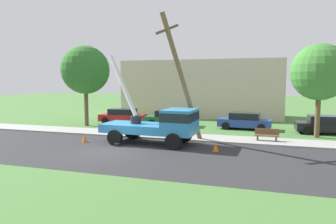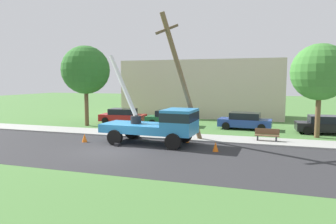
{
  "view_description": "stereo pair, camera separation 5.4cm",
  "coord_description": "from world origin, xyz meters",
  "px_view_note": "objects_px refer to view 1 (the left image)",
  "views": [
    {
      "loc": [
        8.79,
        -16.33,
        4.18
      ],
      "look_at": [
        2.33,
        4.08,
        2.0
      ],
      "focal_mm": 33.45,
      "sensor_mm": 36.0,
      "label": 1
    },
    {
      "loc": [
        8.84,
        -16.31,
        4.18
      ],
      "look_at": [
        2.33,
        4.08,
        2.0
      ],
      "focal_mm": 33.45,
      "sensor_mm": 36.0,
      "label": 2
    }
  ],
  "objects_px": {
    "parked_sedan_red": "(123,116)",
    "roadside_tree_far": "(85,70)",
    "traffic_cone_ahead": "(216,147)",
    "roadside_tree_near": "(320,72)",
    "parked_sedan_black": "(326,125)",
    "leaning_utility_pole": "(182,78)",
    "traffic_cone_behind": "(84,138)",
    "parked_sedan_blue": "(245,121)",
    "park_bench": "(267,135)",
    "traffic_cone_curbside": "(187,138)",
    "utility_truck": "(161,123)",
    "parked_sedan_green": "(170,118)"
  },
  "relations": [
    {
      "from": "parked_sedan_red",
      "to": "traffic_cone_curbside",
      "type": "bearing_deg",
      "value": -41.47
    },
    {
      "from": "leaning_utility_pole",
      "to": "traffic_cone_curbside",
      "type": "relative_size",
      "value": 15.13
    },
    {
      "from": "traffic_cone_behind",
      "to": "parked_sedan_red",
      "type": "height_order",
      "value": "parked_sedan_red"
    },
    {
      "from": "traffic_cone_curbside",
      "to": "parked_sedan_green",
      "type": "xyz_separation_m",
      "value": [
        -3.36,
        7.04,
        0.43
      ]
    },
    {
      "from": "utility_truck",
      "to": "traffic_cone_ahead",
      "type": "bearing_deg",
      "value": -14.2
    },
    {
      "from": "traffic_cone_curbside",
      "to": "park_bench",
      "type": "height_order",
      "value": "park_bench"
    },
    {
      "from": "parked_sedan_blue",
      "to": "parked_sedan_red",
      "type": "bearing_deg",
      "value": 178.83
    },
    {
      "from": "traffic_cone_ahead",
      "to": "parked_sedan_blue",
      "type": "xyz_separation_m",
      "value": [
        1.03,
        9.2,
        0.43
      ]
    },
    {
      "from": "traffic_cone_ahead",
      "to": "leaning_utility_pole",
      "type": "bearing_deg",
      "value": 143.7
    },
    {
      "from": "utility_truck",
      "to": "roadside_tree_near",
      "type": "height_order",
      "value": "roadside_tree_near"
    },
    {
      "from": "parked_sedan_green",
      "to": "parked_sedan_black",
      "type": "xyz_separation_m",
      "value": [
        12.87,
        -0.43,
        0.0
      ]
    },
    {
      "from": "traffic_cone_curbside",
      "to": "parked_sedan_green",
      "type": "bearing_deg",
      "value": 115.48
    },
    {
      "from": "traffic_cone_behind",
      "to": "traffic_cone_ahead",
      "type": "bearing_deg",
      "value": -0.72
    },
    {
      "from": "leaning_utility_pole",
      "to": "traffic_cone_curbside",
      "type": "bearing_deg",
      "value": 31.9
    },
    {
      "from": "leaning_utility_pole",
      "to": "traffic_cone_behind",
      "type": "height_order",
      "value": "leaning_utility_pole"
    },
    {
      "from": "traffic_cone_ahead",
      "to": "roadside_tree_near",
      "type": "height_order",
      "value": "roadside_tree_near"
    },
    {
      "from": "traffic_cone_curbside",
      "to": "park_bench",
      "type": "distance_m",
      "value": 5.46
    },
    {
      "from": "traffic_cone_behind",
      "to": "park_bench",
      "type": "distance_m",
      "value": 12.38
    },
    {
      "from": "parked_sedan_red",
      "to": "utility_truck",
      "type": "bearing_deg",
      "value": -51.09
    },
    {
      "from": "traffic_cone_behind",
      "to": "parked_sedan_red",
      "type": "xyz_separation_m",
      "value": [
        -1.66,
        9.32,
        0.43
      ]
    },
    {
      "from": "utility_truck",
      "to": "parked_sedan_green",
      "type": "height_order",
      "value": "utility_truck"
    },
    {
      "from": "parked_sedan_blue",
      "to": "parked_sedan_black",
      "type": "distance_m",
      "value": 6.22
    },
    {
      "from": "parked_sedan_black",
      "to": "leaning_utility_pole",
      "type": "bearing_deg",
      "value": -145.31
    },
    {
      "from": "parked_sedan_red",
      "to": "roadside_tree_far",
      "type": "xyz_separation_m",
      "value": [
        -2.4,
        -2.56,
        4.38
      ]
    },
    {
      "from": "traffic_cone_ahead",
      "to": "traffic_cone_behind",
      "type": "distance_m",
      "value": 8.92
    },
    {
      "from": "traffic_cone_behind",
      "to": "parked_sedan_black",
      "type": "distance_m",
      "value": 18.3
    },
    {
      "from": "parked_sedan_red",
      "to": "parked_sedan_green",
      "type": "relative_size",
      "value": 1.01
    },
    {
      "from": "parked_sedan_blue",
      "to": "parked_sedan_black",
      "type": "bearing_deg",
      "value": -4.45
    },
    {
      "from": "park_bench",
      "to": "roadside_tree_near",
      "type": "height_order",
      "value": "roadside_tree_near"
    },
    {
      "from": "traffic_cone_ahead",
      "to": "parked_sedan_red",
      "type": "relative_size",
      "value": 0.12
    },
    {
      "from": "traffic_cone_ahead",
      "to": "roadside_tree_near",
      "type": "distance_m",
      "value": 10.26
    },
    {
      "from": "roadside_tree_near",
      "to": "roadside_tree_far",
      "type": "distance_m",
      "value": 19.32
    },
    {
      "from": "traffic_cone_behind",
      "to": "roadside_tree_far",
      "type": "relative_size",
      "value": 0.08
    },
    {
      "from": "traffic_cone_ahead",
      "to": "parked_sedan_blue",
      "type": "relative_size",
      "value": 0.12
    },
    {
      "from": "traffic_cone_curbside",
      "to": "roadside_tree_far",
      "type": "bearing_deg",
      "value": 155.96
    },
    {
      "from": "utility_truck",
      "to": "leaning_utility_pole",
      "type": "distance_m",
      "value": 3.27
    },
    {
      "from": "leaning_utility_pole",
      "to": "traffic_cone_behind",
      "type": "distance_m",
      "value": 7.71
    },
    {
      "from": "parked_sedan_green",
      "to": "roadside_tree_near",
      "type": "height_order",
      "value": "roadside_tree_near"
    },
    {
      "from": "leaning_utility_pole",
      "to": "park_bench",
      "type": "distance_m",
      "value": 6.98
    },
    {
      "from": "traffic_cone_curbside",
      "to": "parked_sedan_black",
      "type": "distance_m",
      "value": 11.6
    },
    {
      "from": "roadside_tree_near",
      "to": "traffic_cone_behind",
      "type": "bearing_deg",
      "value": -156.56
    },
    {
      "from": "parked_sedan_red",
      "to": "parked_sedan_blue",
      "type": "xyz_separation_m",
      "value": [
        11.61,
        -0.24,
        0.0
      ]
    },
    {
      "from": "parked_sedan_blue",
      "to": "park_bench",
      "type": "xyz_separation_m",
      "value": [
        1.83,
        -5.29,
        -0.25
      ]
    },
    {
      "from": "leaning_utility_pole",
      "to": "traffic_cone_ahead",
      "type": "xyz_separation_m",
      "value": [
        2.6,
        -1.91,
        -4.05
      ]
    },
    {
      "from": "leaning_utility_pole",
      "to": "park_bench",
      "type": "bearing_deg",
      "value": 20.1
    },
    {
      "from": "roadside_tree_far",
      "to": "utility_truck",
      "type": "bearing_deg",
      "value": -32.66
    },
    {
      "from": "parked_sedan_red",
      "to": "roadside_tree_near",
      "type": "relative_size",
      "value": 0.67
    },
    {
      "from": "traffic_cone_curbside",
      "to": "roadside_tree_near",
      "type": "relative_size",
      "value": 0.08
    },
    {
      "from": "parked_sedan_black",
      "to": "roadside_tree_near",
      "type": "distance_m",
      "value": 4.58
    },
    {
      "from": "traffic_cone_behind",
      "to": "parked_sedan_green",
      "type": "distance_m",
      "value": 9.62
    }
  ]
}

